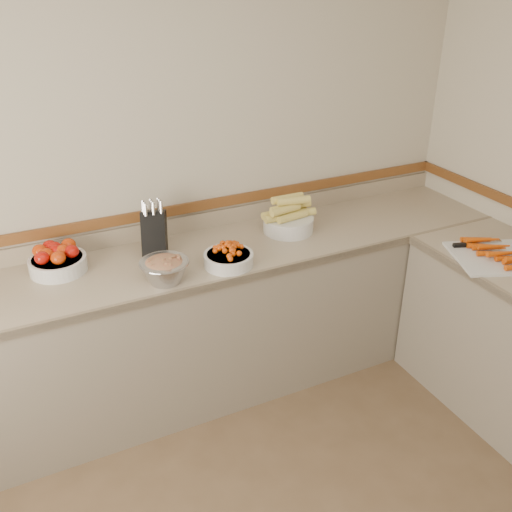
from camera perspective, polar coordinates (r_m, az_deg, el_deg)
name	(u,v)px	position (r m, az deg, el deg)	size (l,w,h in m)	color
back_wall	(147,172)	(3.23, -10.81, 8.29)	(4.00, 4.00, 0.00)	#BFB69E
counter_back	(176,329)	(3.32, -7.97, -7.26)	(4.00, 0.65, 1.08)	tan
knife_block	(154,232)	(3.13, -10.15, 2.41)	(0.18, 0.20, 0.32)	black
tomato_bowl	(57,259)	(3.10, -19.28, -0.33)	(0.29, 0.29, 0.14)	silver
cherry_tomato_bowl	(228,257)	(2.99, -2.78, -0.10)	(0.26, 0.26, 0.14)	silver
corn_bowl	(288,219)	(3.37, 3.26, 3.72)	(0.33, 0.30, 0.22)	silver
rhubarb_bowl	(165,269)	(2.86, -9.13, -1.29)	(0.25, 0.25, 0.14)	#B2B2BA
cutting_board	(500,254)	(3.35, 23.20, 0.19)	(0.61, 0.55, 0.07)	silver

